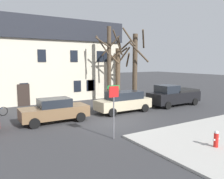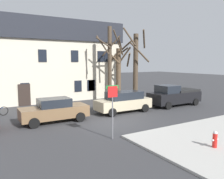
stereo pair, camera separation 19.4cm
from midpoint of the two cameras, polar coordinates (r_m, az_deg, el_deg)
The scene contains 10 objects.
ground_plane at distance 16.06m, azimuth 0.06°, elevation -8.25°, with size 120.00×120.00×0.00m, color #38383A.
building_main at distance 27.97m, azimuth -16.15°, elevation 7.03°, with size 15.83×8.97×8.59m.
tree_bare_near at distance 23.65m, azimuth -0.26°, elevation 7.07°, with size 2.93×3.07×7.78m.
tree_bare_mid at distance 25.07m, azimuth 2.00°, elevation 4.86°, with size 3.05×3.34×6.59m.
tree_bare_far at distance 24.84m, azimuth 6.21°, elevation 6.19°, with size 2.66×2.27×7.85m.
car_brown_sedan at distance 16.48m, azimuth -13.89°, elevation -5.04°, with size 4.65×2.02×1.68m.
car_beige_wagon at distance 19.07m, azimuth 3.20°, elevation -3.02°, with size 4.75×2.00×1.74m.
pickup_truck_black at distance 22.71m, azimuth 15.51°, elevation -1.47°, with size 5.32×2.26×2.03m.
fire_hydrant at distance 12.25m, azimuth 24.77°, elevation -11.16°, with size 0.42×0.22×0.81m.
street_sign_pole at distance 12.30m, azimuth 0.59°, elevation -3.12°, with size 0.76×0.07×2.96m.
Camera 2 is at (-7.92, -13.32, 4.22)m, focal length 36.54 mm.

